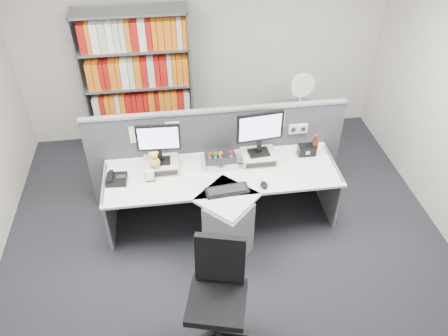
{
  "coord_description": "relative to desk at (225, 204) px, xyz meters",
  "views": [
    {
      "loc": [
        -0.49,
        -2.92,
        3.86
      ],
      "look_at": [
        0.0,
        0.65,
        0.92
      ],
      "focal_mm": 35.56,
      "sensor_mm": 36.0,
      "label": 1
    }
  ],
  "objects": [
    {
      "name": "desk",
      "position": [
        0.0,
        0.0,
        0.0
      ],
      "size": [
        2.6,
        1.2,
        0.72
      ],
      "color": "white",
      "rests_on": "ground"
    },
    {
      "name": "desktop_pc",
      "position": [
        0.01,
        0.39,
        0.31
      ],
      "size": [
        0.34,
        0.31,
        0.09
      ],
      "color": "black",
      "rests_on": "desk"
    },
    {
      "name": "keyboard",
      "position": [
        0.01,
        -0.09,
        0.28
      ],
      "size": [
        0.47,
        0.22,
        0.03
      ],
      "color": "black",
      "rests_on": "desk"
    },
    {
      "name": "filing_cabinet",
      "position": [
        1.2,
        1.4,
        -0.11
      ],
      "size": [
        0.45,
        0.61,
        0.7
      ],
      "color": "gray",
      "rests_on": "ground"
    },
    {
      "name": "monitor_riser_left",
      "position": [
        -0.66,
        0.38,
        0.31
      ],
      "size": [
        0.38,
        0.31,
        0.1
      ],
      "color": "beige",
      "rests_on": "desk"
    },
    {
      "name": "mouse",
      "position": [
        0.41,
        -0.07,
        0.29
      ],
      "size": [
        0.08,
        0.12,
        0.05
      ],
      "primitive_type": "ellipsoid",
      "color": "black",
      "rests_on": "desk"
    },
    {
      "name": "cola_bottle",
      "position": [
        1.1,
        0.41,
        0.36
      ],
      "size": [
        0.08,
        0.08,
        0.26
      ],
      "color": "#3F190A",
      "rests_on": "desk"
    },
    {
      "name": "partition",
      "position": [
        0.0,
        0.65,
        0.19
      ],
      "size": [
        3.0,
        0.08,
        1.27
      ],
      "color": "#404349",
      "rests_on": "ground"
    },
    {
      "name": "desk_phone",
      "position": [
        -1.15,
        0.23,
        0.3
      ],
      "size": [
        0.23,
        0.21,
        0.09
      ],
      "color": "black",
      "rests_on": "desk"
    },
    {
      "name": "figurines",
      "position": [
        -0.01,
        0.38,
        0.41
      ],
      "size": [
        0.29,
        0.05,
        0.09
      ],
      "color": "beige",
      "rests_on": "desktop_pc"
    },
    {
      "name": "monitor_left",
      "position": [
        -0.66,
        0.38,
        0.65
      ],
      "size": [
        0.47,
        0.16,
        0.48
      ],
      "color": "black",
      "rests_on": "monitor_riser_left"
    },
    {
      "name": "office_chair",
      "position": [
        -0.22,
        -1.19,
        0.11
      ],
      "size": [
        0.7,
        0.7,
        1.06
      ],
      "color": "silver",
      "rests_on": "ground"
    },
    {
      "name": "desk_calendar",
      "position": [
        -0.78,
        0.2,
        0.32
      ],
      "size": [
        0.1,
        0.08,
        0.12
      ],
      "color": "black",
      "rests_on": "desk"
    },
    {
      "name": "plush_toy",
      "position": [
        -0.72,
        0.3,
        0.45
      ],
      "size": [
        0.12,
        0.12,
        0.2
      ],
      "color": "gold",
      "rests_on": "monitor_riser_left"
    },
    {
      "name": "monitor_riser_right",
      "position": [
        0.44,
        0.38,
        0.31
      ],
      "size": [
        0.38,
        0.31,
        0.1
      ],
      "color": "beige",
      "rests_on": "desk"
    },
    {
      "name": "shelving_unit",
      "position": [
        -0.9,
        1.85,
        0.52
      ],
      "size": [
        1.41,
        0.4,
        2.0
      ],
      "color": "gray",
      "rests_on": "ground"
    },
    {
      "name": "ground",
      "position": [
        0.0,
        -0.6,
        -0.46
      ],
      "size": [
        5.5,
        5.5,
        0.0
      ],
      "primitive_type": "plane",
      "color": "#25262C",
      "rests_on": "ground"
    },
    {
      "name": "room_shell",
      "position": [
        0.0,
        -0.6,
        1.33
      ],
      "size": [
        5.04,
        5.54,
        2.72
      ],
      "color": "beige",
      "rests_on": "ground"
    },
    {
      "name": "speaker",
      "position": [
        1.01,
        0.41,
        0.33
      ],
      "size": [
        0.2,
        0.11,
        0.13
      ],
      "primitive_type": "cube",
      "color": "black",
      "rests_on": "desk"
    },
    {
      "name": "desk_fan",
      "position": [
        1.2,
        1.4,
        0.59
      ],
      "size": [
        0.33,
        0.19,
        0.55
      ],
      "color": "white",
      "rests_on": "filing_cabinet"
    },
    {
      "name": "monitor_right",
      "position": [
        0.44,
        0.38,
        0.68
      ],
      "size": [
        0.52,
        0.19,
        0.53
      ],
      "color": "black",
      "rests_on": "monitor_riser_right"
    }
  ]
}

